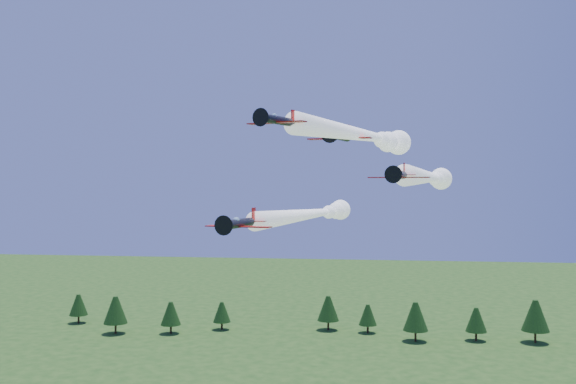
# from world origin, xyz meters

# --- Properties ---
(plane_lead) EXTENTS (18.54, 38.95, 3.70)m
(plane_lead) POSITION_xyz_m (6.15, 11.34, 50.32)
(plane_lead) COLOR black
(plane_lead) RESTS_ON ground
(plane_left) EXTENTS (16.48, 49.36, 3.70)m
(plane_left) POSITION_xyz_m (-2.67, 28.88, 39.06)
(plane_left) COLOR black
(plane_left) RESTS_ON ground
(plane_right) EXTENTS (14.23, 46.09, 3.70)m
(plane_right) POSITION_xyz_m (15.54, 22.06, 44.86)
(plane_right) COLOR black
(plane_right) RESTS_ON ground
(plane_slot) EXTENTS (8.51, 9.40, 2.98)m
(plane_slot) POSITION_xyz_m (2.80, 9.06, 50.13)
(plane_slot) COLOR black
(plane_slot) RESTS_ON ground
(treeline) EXTENTS (172.24, 19.66, 11.79)m
(treeline) POSITION_xyz_m (4.18, 110.99, 6.41)
(treeline) COLOR #382314
(treeline) RESTS_ON ground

